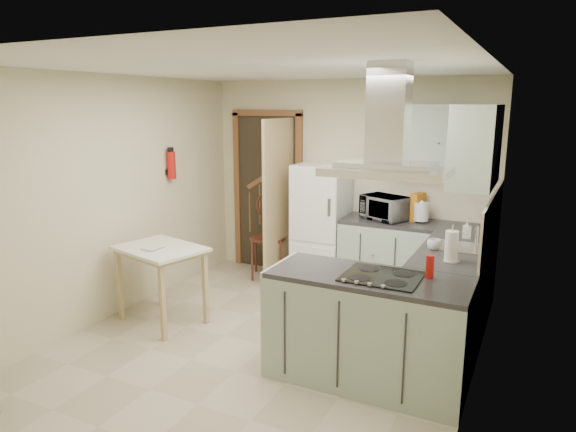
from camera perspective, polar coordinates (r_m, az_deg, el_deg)
The scene contains 27 objects.
floor at distance 4.94m, azimuth -2.45°, elevation -14.17°, with size 4.20×4.20×0.00m, color tan.
ceiling at distance 4.43m, azimuth -2.76°, elevation 16.16°, with size 4.20×4.20×0.00m, color silver.
back_wall at distance 6.41m, azimuth 6.50°, elevation 3.72°, with size 3.60×3.60×0.00m, color beige.
left_wall at distance 5.60m, azimuth -18.96°, elevation 1.87°, with size 4.20×4.20×0.00m, color beige.
right_wall at distance 4.00m, azimuth 20.65°, elevation -2.28°, with size 4.20×4.20×0.00m, color beige.
doorway at distance 6.86m, azimuth -2.30°, elevation 2.66°, with size 1.10×0.12×2.10m, color brown.
fridge at distance 6.30m, azimuth 3.75°, elevation -1.01°, with size 0.60×0.60×1.50m, color white.
counter_back at distance 6.12m, azimuth 11.19°, elevation -4.56°, with size 1.08×0.60×0.90m, color #9EB2A0.
counter_right at distance 5.33m, azimuth 18.05°, elevation -7.50°, with size 0.60×1.95×0.90m, color #9EB2A0.
splashback at distance 6.16m, azimuth 14.86°, elevation 2.09°, with size 1.68×0.02×0.50m, color beige.
wall_cabinet_back at distance 5.93m, azimuth 14.82°, elevation 8.52°, with size 0.85×0.35×0.70m, color #9EB2A0.
wall_cabinet_right at distance 4.76m, azimuth 20.18°, elevation 7.33°, with size 0.35×0.90×0.70m, color #9EB2A0.
peninsula at distance 4.23m, azimuth 8.82°, elevation -12.29°, with size 1.55×0.65×0.90m, color #9EB2A0.
hob at distance 4.04m, azimuth 10.40°, elevation -6.62°, with size 0.58×0.50×0.01m, color black.
extractor_hood at distance 3.86m, azimuth 10.87°, elevation 4.90°, with size 0.90×0.55×0.10m, color silver.
sink at distance 5.03m, azimuth 18.10°, elevation -3.25°, with size 0.45×0.40×0.01m, color silver.
fire_extinguisher at distance 6.19m, azimuth -12.83°, elevation 5.51°, with size 0.10×0.10×0.32m, color #B2140F.
drop_leaf_table at distance 5.43m, azimuth -13.81°, elevation -7.44°, with size 0.85×0.64×0.80m, color tan.
bentwood_chair at distance 6.60m, azimuth -2.24°, elevation -2.47°, with size 0.46×0.46×1.03m, color #441E16.
microwave at distance 5.99m, azimuth 10.65°, elevation 0.91°, with size 0.50×0.34×0.28m, color black.
kettle at distance 5.95m, azimuth 14.59°, elevation 0.48°, with size 0.17×0.17×0.24m, color white.
cereal_box at distance 6.02m, azimuth 14.22°, elevation 1.00°, with size 0.08×0.21×0.32m, color #BF7116.
soap_bottle at distance 5.39m, azimuth 19.26°, elevation -1.39°, with size 0.08×0.08×0.18m, color #A8AAB4.
paper_towel at distance 4.53m, azimuth 17.71°, elevation -3.19°, with size 0.11×0.11×0.28m, color silver.
cup at distance 4.87m, azimuth 15.93°, elevation -3.07°, with size 0.12×0.12×0.10m, color silver.
red_bottle at distance 4.08m, azimuth 15.49°, elevation -5.45°, with size 0.06×0.06×0.18m, color red.
book at distance 5.32m, azimuth -15.38°, elevation -2.92°, with size 0.15×0.21×0.09m, color #A84B38.
Camera 1 is at (2.14, -3.87, 2.21)m, focal length 32.00 mm.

